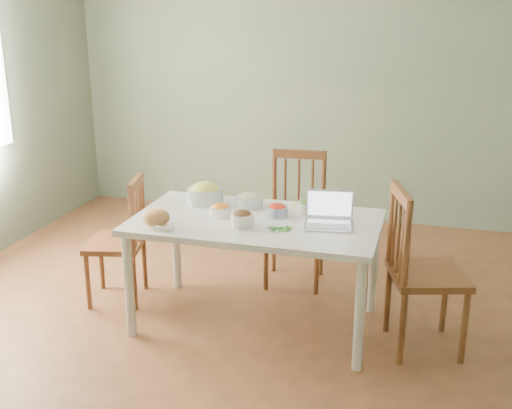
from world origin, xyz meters
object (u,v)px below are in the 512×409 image
(bread_boule, at_px, (156,217))
(chair_left, at_px, (115,240))
(dining_table, at_px, (256,272))
(bowl_squash, at_px, (205,193))
(chair_right, at_px, (428,271))
(chair_far, at_px, (295,221))
(laptop, at_px, (329,211))

(bread_boule, bearing_deg, chair_left, 144.22)
(dining_table, height_order, bowl_squash, bowl_squash)
(dining_table, bearing_deg, bowl_squash, 150.99)
(chair_right, bearing_deg, chair_left, 70.76)
(chair_far, relative_size, laptop, 3.33)
(bread_boule, bearing_deg, bowl_squash, 76.09)
(dining_table, bearing_deg, laptop, -1.28)
(dining_table, height_order, chair_right, chair_right)
(dining_table, xyz_separation_m, bread_boule, (-0.56, -0.28, 0.42))
(chair_far, bearing_deg, laptop, -67.80)
(chair_far, height_order, chair_right, chair_right)
(chair_right, bearing_deg, dining_table, 72.54)
(bread_boule, height_order, laptop, laptop)
(dining_table, relative_size, chair_right, 1.53)
(chair_far, xyz_separation_m, chair_right, (0.99, -0.72, 0.02))
(bread_boule, xyz_separation_m, laptop, (1.04, 0.27, 0.05))
(chair_far, xyz_separation_m, laptop, (0.37, -0.72, 0.34))
(bread_boule, height_order, bowl_squash, bowl_squash)
(chair_right, xyz_separation_m, bowl_squash, (-1.52, 0.25, 0.30))
(chair_far, xyz_separation_m, chair_left, (-1.16, -0.64, -0.04))
(chair_far, height_order, chair_left, chair_far)
(bread_boule, bearing_deg, chair_right, 9.47)
(bread_boule, relative_size, bowl_squash, 0.68)
(chair_right, distance_m, bread_boule, 1.70)
(dining_table, distance_m, bowl_squash, 0.66)
(chair_left, distance_m, bread_boule, 0.70)
(chair_right, bearing_deg, bowl_squash, 63.71)
(chair_left, xyz_separation_m, bread_boule, (0.50, -0.36, 0.34))
(chair_far, relative_size, bread_boule, 5.89)
(chair_left, distance_m, chair_right, 2.15)
(dining_table, distance_m, chair_right, 1.10)
(chair_right, relative_size, bowl_squash, 4.15)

